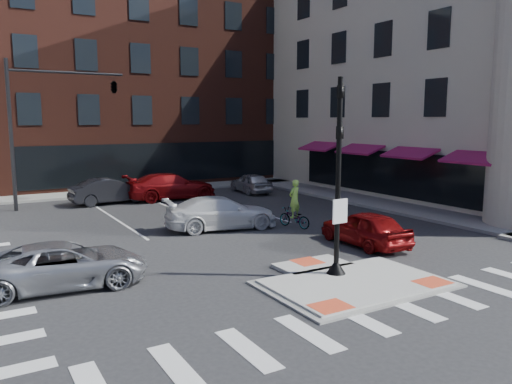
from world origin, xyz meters
TOP-DOWN VIEW (x-y plane):
  - ground at (0.00, 0.00)m, footprint 120.00×120.00m
  - refuge_island at (0.00, -0.26)m, footprint 5.40×4.65m
  - sidewalk_e at (10.80, 10.00)m, footprint 3.00×24.00m
  - sidewalk_n at (3.00, 22.00)m, footprint 26.00×3.00m
  - building_n at (3.00, 31.99)m, footprint 24.40×18.40m
  - building_e at (21.54, 11.50)m, footprint 21.90×23.90m
  - building_far_left at (-4.00, 52.00)m, footprint 10.00×12.00m
  - building_far_right at (9.00, 54.00)m, footprint 12.00×12.00m
  - signal_pole at (0.00, 0.40)m, footprint 0.60×0.60m
  - mast_arm_signal at (-3.47, 18.00)m, footprint 6.10×2.24m
  - silver_suv at (-7.42, 3.69)m, footprint 4.95×2.63m
  - red_sedan at (3.50, 2.93)m, footprint 1.73×4.07m
  - white_pickup at (0.02, 8.43)m, footprint 5.29×2.86m
  - bg_car_dark at (-2.50, 17.88)m, footprint 4.64×1.92m
  - bg_car_silver at (6.71, 17.42)m, footprint 1.83×4.03m
  - bg_car_red at (1.10, 17.49)m, footprint 5.58×2.34m
  - cyclist at (3.00, 7.00)m, footprint 1.04×1.82m

SIDE VIEW (x-z plane):
  - ground at x=0.00m, z-range 0.00..0.00m
  - refuge_island at x=0.00m, z-range -0.01..0.11m
  - sidewalk_e at x=10.80m, z-range 0.00..0.15m
  - sidewalk_n at x=3.00m, z-range 0.00..0.15m
  - silver_suv at x=-7.42m, z-range 0.00..1.32m
  - bg_car_silver at x=6.71m, z-range 0.00..1.34m
  - red_sedan at x=3.50m, z-range 0.00..1.37m
  - white_pickup at x=0.02m, z-range 0.00..1.46m
  - cyclist at x=3.00m, z-range -0.36..1.82m
  - bg_car_dark at x=-2.50m, z-range 0.00..1.50m
  - bg_car_red at x=1.10m, z-range 0.00..1.61m
  - signal_pole at x=0.00m, z-range -0.63..5.35m
  - building_far_left at x=-4.00m, z-range 0.00..10.00m
  - building_far_right at x=9.00m, z-range 0.00..12.00m
  - mast_arm_signal at x=-3.47m, z-range 2.21..10.21m
  - building_n at x=3.00m, z-range 0.05..15.55m
  - building_e at x=21.54m, z-range -0.81..16.89m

